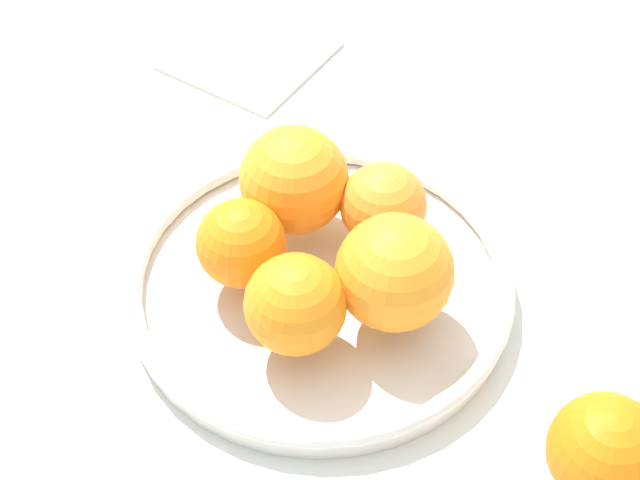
# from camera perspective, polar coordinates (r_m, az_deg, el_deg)

# --- Properties ---
(ground_plane) EXTENTS (4.00, 4.00, 0.00)m
(ground_plane) POSITION_cam_1_polar(r_m,az_deg,el_deg) (0.81, 0.00, -3.05)
(ground_plane) COLOR silver
(fruit_bowl) EXTENTS (0.29, 0.29, 0.03)m
(fruit_bowl) POSITION_cam_1_polar(r_m,az_deg,el_deg) (0.80, 0.00, -2.43)
(fruit_bowl) COLOR silver
(fruit_bowl) RESTS_ON ground_plane
(orange_pile) EXTENTS (0.17, 0.20, 0.08)m
(orange_pile) POSITION_cam_1_polar(r_m,az_deg,el_deg) (0.76, 0.35, 0.12)
(orange_pile) COLOR orange
(orange_pile) RESTS_ON fruit_bowl
(stray_orange) EXTENTS (0.07, 0.07, 0.07)m
(stray_orange) POSITION_cam_1_polar(r_m,az_deg,el_deg) (0.71, 14.98, -10.80)
(stray_orange) COLOR orange
(stray_orange) RESTS_ON ground_plane
(napkin_folded) EXTENTS (0.17, 0.17, 0.01)m
(napkin_folded) POSITION_cam_1_polar(r_m,az_deg,el_deg) (1.02, -3.76, 9.88)
(napkin_folded) COLOR silver
(napkin_folded) RESTS_ON ground_plane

